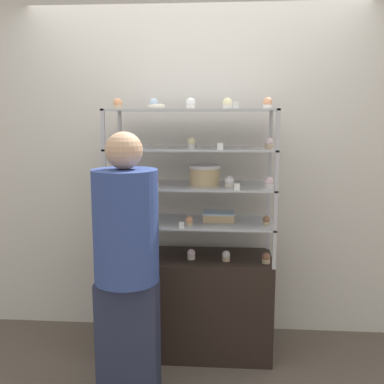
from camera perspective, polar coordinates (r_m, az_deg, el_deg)
name	(u,v)px	position (r m, az deg, el deg)	size (l,w,h in m)	color
ground_plane	(192,348)	(3.49, 0.00, -19.26)	(20.00, 20.00, 0.00)	brown
back_wall	(196,167)	(3.47, 0.49, 3.22)	(8.00, 0.05, 2.60)	silver
display_base	(192,303)	(3.34, 0.00, -13.93)	(1.12, 0.49, 0.70)	black
display_riser_lower	(192,223)	(3.15, 0.00, -3.98)	(1.12, 0.49, 0.26)	#B7B7BC
display_riser_middle	(192,187)	(3.10, 0.00, 0.64)	(1.12, 0.49, 0.26)	#B7B7BC
display_riser_upper	(192,150)	(3.07, 0.00, 5.38)	(1.12, 0.49, 0.26)	#B7B7BC
display_riser_top	(192,112)	(3.06, 0.00, 10.16)	(1.12, 0.49, 0.26)	#B7B7BC
layer_cake_centerpiece	(205,175)	(3.09, 1.61, 2.19)	(0.22, 0.22, 0.14)	#DBBC84
sheet_cake_frosted	(219,216)	(3.15, 3.41, -3.09)	(0.22, 0.16, 0.06)	#DBBC84
cupcake_0	(119,252)	(3.24, -9.24, -7.50)	(0.06, 0.06, 0.07)	beige
cupcake_1	(154,254)	(3.14, -4.82, -7.91)	(0.06, 0.06, 0.07)	white
cupcake_2	(191,254)	(3.14, -0.17, -7.92)	(0.06, 0.06, 0.07)	beige
cupcake_3	(226,256)	(3.11, 4.35, -8.10)	(0.06, 0.06, 0.07)	#CCB28C
cupcake_4	(266,258)	(3.09, 9.38, -8.29)	(0.06, 0.06, 0.07)	#CCB28C
price_tag_0	(136,262)	(3.04, -7.17, -8.79)	(0.04, 0.00, 0.04)	white
cupcake_5	(117,219)	(3.10, -9.45, -3.45)	(0.05, 0.05, 0.06)	white
cupcake_6	(189,221)	(3.02, -0.37, -3.69)	(0.05, 0.05, 0.06)	#CCB28C
cupcake_7	(266,220)	(3.07, 9.42, -3.58)	(0.05, 0.05, 0.06)	#CCB28C
price_tag_1	(182,225)	(2.93, -1.33, -4.23)	(0.04, 0.00, 0.04)	white
cupcake_8	(116,180)	(3.10, -9.57, 1.48)	(0.06, 0.06, 0.08)	beige
cupcake_9	(155,181)	(3.05, -4.76, 1.45)	(0.06, 0.06, 0.08)	beige
cupcake_10	(229,182)	(2.99, 4.76, 1.29)	(0.06, 0.06, 0.08)	beige
cupcake_11	(268,182)	(3.00, 9.68, 1.20)	(0.06, 0.06, 0.08)	white
price_tag_2	(237,187)	(2.87, 5.74, 0.65)	(0.04, 0.00, 0.04)	white
cupcake_12	(114,143)	(3.04, -9.85, 6.15)	(0.06, 0.06, 0.07)	white
cupcake_13	(191,143)	(3.02, -0.14, 6.28)	(0.06, 0.06, 0.07)	white
cupcake_14	(269,143)	(3.03, 9.74, 6.15)	(0.06, 0.06, 0.07)	#CCB28C
price_tag_3	(220,146)	(2.84, 3.60, 5.80)	(0.04, 0.00, 0.04)	white
cupcake_15	(118,104)	(3.08, -9.42, 10.97)	(0.06, 0.06, 0.07)	#CCB28C
cupcake_16	(154,104)	(3.04, -4.86, 11.09)	(0.06, 0.06, 0.07)	beige
cupcake_17	(190,104)	(2.96, -0.20, 11.17)	(0.06, 0.06, 0.07)	white
cupcake_18	(227,104)	(2.97, 4.53, 11.13)	(0.06, 0.06, 0.07)	white
cupcake_19	(268,103)	(2.96, 9.59, 11.04)	(0.06, 0.06, 0.07)	white
price_tag_4	(236,105)	(2.83, 5.59, 10.96)	(0.04, 0.00, 0.04)	white
donut_glazed	(157,107)	(3.06, -4.52, 10.76)	(0.12, 0.12, 0.03)	#EFE5CC
customer_figure	(127,262)	(2.64, -8.30, -8.77)	(0.37, 0.37, 1.60)	#282D47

